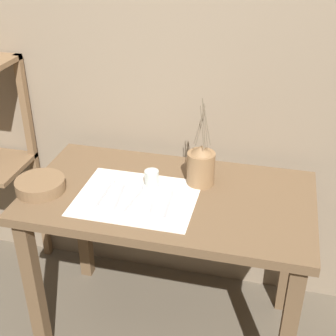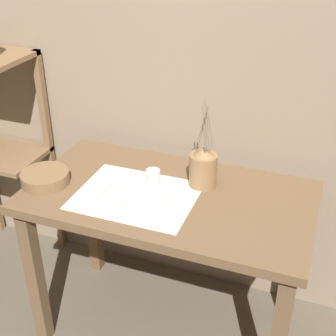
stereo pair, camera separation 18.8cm
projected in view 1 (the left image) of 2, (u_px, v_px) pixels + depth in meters
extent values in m
plane|color=brown|center=(169.00, 325.00, 2.33)|extent=(12.00, 12.00, 0.00)
cube|color=gray|center=(192.00, 64.00, 2.10)|extent=(7.00, 0.06, 2.40)
cube|color=brown|center=(169.00, 197.00, 1.95)|extent=(1.19, 0.65, 0.04)
cube|color=brown|center=(34.00, 289.00, 2.03)|extent=(0.06, 0.06, 0.74)
cube|color=brown|center=(83.00, 219.00, 2.48)|extent=(0.06, 0.06, 0.74)
cube|color=brown|center=(290.00, 250.00, 2.26)|extent=(0.06, 0.06, 0.74)
cube|color=brown|center=(35.00, 165.00, 2.51)|extent=(0.04, 0.04, 1.20)
cube|color=white|center=(137.00, 198.00, 1.91)|extent=(0.48, 0.38, 0.00)
cylinder|color=olive|center=(201.00, 168.00, 1.97)|extent=(0.12, 0.12, 0.15)
cone|color=olive|center=(202.00, 149.00, 1.93)|extent=(0.09, 0.09, 0.04)
cylinder|color=brown|center=(199.00, 125.00, 1.89)|extent=(0.04, 0.03, 0.16)
cylinder|color=brown|center=(207.00, 125.00, 1.89)|extent=(0.04, 0.03, 0.17)
cylinder|color=brown|center=(206.00, 126.00, 1.87)|extent=(0.03, 0.05, 0.18)
cylinder|color=brown|center=(204.00, 124.00, 1.86)|extent=(0.03, 0.03, 0.21)
cylinder|color=brown|center=(200.00, 128.00, 1.89)|extent=(0.03, 0.03, 0.15)
cylinder|color=brown|center=(202.00, 128.00, 1.86)|extent=(0.03, 0.03, 0.18)
cylinder|color=brown|center=(40.00, 185.00, 1.95)|extent=(0.21, 0.21, 0.05)
cylinder|color=#B7C1BC|center=(152.00, 179.00, 1.96)|extent=(0.06, 0.06, 0.08)
cube|color=#A8A8AD|center=(104.00, 195.00, 1.92)|extent=(0.01, 0.19, 0.00)
sphere|color=#A8A8AD|center=(112.00, 183.00, 2.00)|extent=(0.02, 0.02, 0.02)
cube|color=#A8A8AD|center=(119.00, 197.00, 1.90)|extent=(0.03, 0.19, 0.00)
cube|color=#A8A8AD|center=(135.00, 199.00, 1.89)|extent=(0.04, 0.19, 0.00)
sphere|color=#A8A8AD|center=(144.00, 187.00, 1.97)|extent=(0.02, 0.02, 0.02)
cube|color=#A8A8AD|center=(153.00, 200.00, 1.89)|extent=(0.04, 0.19, 0.00)
cube|color=#A8A8AD|center=(169.00, 204.00, 1.86)|extent=(0.02, 0.19, 0.00)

